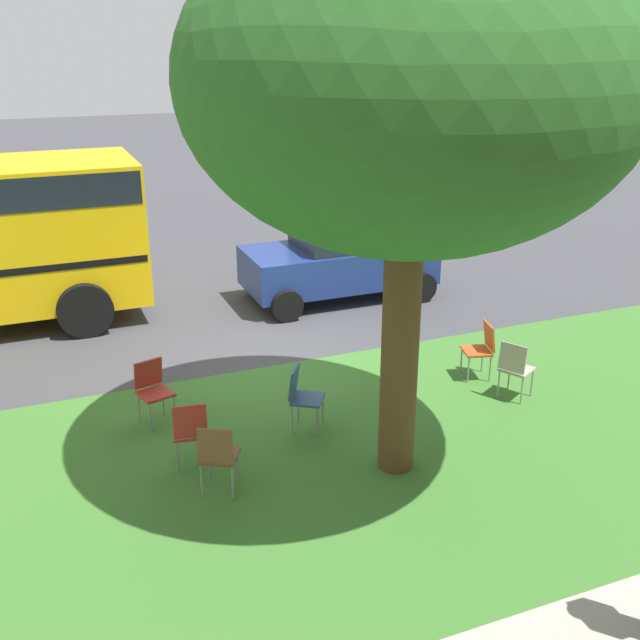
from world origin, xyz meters
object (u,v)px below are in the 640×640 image
(chair_1, at_px, (302,393))
(chair_3, at_px, (190,429))
(chair_4, at_px, (482,346))
(chair_2, at_px, (515,366))
(street_tree, at_px, (411,82))
(parked_car, at_px, (340,257))
(chair_5, at_px, (153,387))
(chair_0, at_px, (218,453))

(chair_1, bearing_deg, chair_3, 13.70)
(chair_3, bearing_deg, chair_1, -166.30)
(chair_4, bearing_deg, chair_2, 92.83)
(chair_3, distance_m, chair_4, 4.76)
(street_tree, xyz_separation_m, chair_2, (-2.40, -0.96, -3.99))
(street_tree, height_order, parked_car, street_tree)
(street_tree, xyz_separation_m, parked_car, (-1.86, -5.97, -3.67))
(chair_2, height_order, chair_5, same)
(chair_4, distance_m, parked_car, 4.27)
(chair_2, xyz_separation_m, chair_5, (4.94, -1.28, 0.00))
(chair_0, xyz_separation_m, chair_2, (-4.56, -0.71, 0.00))
(street_tree, height_order, chair_5, street_tree)
(chair_1, height_order, chair_2, same)
(chair_1, bearing_deg, parked_car, -118.95)
(street_tree, height_order, chair_3, street_tree)
(chair_3, height_order, chair_4, same)
(chair_3, xyz_separation_m, parked_car, (-4.17, -5.06, 0.32))
(chair_3, distance_m, chair_5, 1.34)
(chair_3, bearing_deg, chair_5, -80.87)
(chair_5, bearing_deg, chair_1, 152.46)
(chair_2, relative_size, chair_5, 1.00)
(chair_3, bearing_deg, chair_4, -169.83)
(street_tree, xyz_separation_m, chair_0, (2.16, -0.24, -3.99))
(street_tree, distance_m, chair_5, 5.23)
(chair_3, bearing_deg, chair_0, 103.86)
(chair_0, xyz_separation_m, chair_4, (-4.52, -1.50, 0.00))
(chair_2, distance_m, chair_4, 0.79)
(chair_1, xyz_separation_m, chair_2, (-3.14, 0.34, 0.00))
(street_tree, distance_m, chair_1, 4.26)
(chair_5, bearing_deg, chair_2, 165.51)
(chair_5, height_order, parked_car, parked_car)
(chair_1, xyz_separation_m, chair_4, (-3.10, -0.45, 0.00))
(chair_1, distance_m, chair_4, 3.13)
(chair_0, bearing_deg, chair_4, -161.62)
(chair_0, bearing_deg, street_tree, 173.52)
(chair_0, relative_size, chair_3, 1.00)
(chair_0, distance_m, chair_3, 0.68)
(street_tree, bearing_deg, chair_2, -158.30)
(chair_5, bearing_deg, street_tree, 138.59)
(street_tree, relative_size, chair_5, 7.18)
(chair_1, xyz_separation_m, chair_5, (1.80, -0.94, 0.00))
(chair_2, height_order, chair_4, same)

